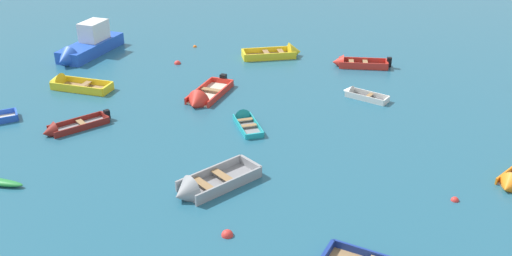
{
  "coord_description": "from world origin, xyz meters",
  "views": [
    {
      "loc": [
        1.68,
        -5.07,
        12.75
      ],
      "look_at": [
        0.0,
        20.36,
        0.15
      ],
      "focal_mm": 38.89,
      "sensor_mm": 36.0,
      "label": 1
    }
  ],
  "objects_px": {
    "mooring_buoy_far_field": "(178,64)",
    "rowboat_red_center": "(202,99)",
    "rowboat_yellow_foreground_center": "(67,84)",
    "rowboat_maroon_outer_left": "(64,129)",
    "rowboat_red_midfield_left": "(351,63)",
    "rowboat_yellow_back_row_left": "(283,53)",
    "rowboat_white_midfield_right": "(357,94)",
    "motor_launch_blue_back_row_right": "(87,46)",
    "rowboat_turquoise_near_left": "(244,119)",
    "mooring_buoy_trailing": "(195,47)",
    "mooring_buoy_outer_edge": "(455,200)",
    "mooring_buoy_midfield": "(227,235)",
    "rowboat_grey_far_right": "(200,188)"
  },
  "relations": [
    {
      "from": "rowboat_red_midfield_left",
      "to": "rowboat_red_center",
      "type": "height_order",
      "value": "rowboat_red_center"
    },
    {
      "from": "rowboat_maroon_outer_left",
      "to": "mooring_buoy_trailing",
      "type": "distance_m",
      "value": 14.91
    },
    {
      "from": "rowboat_yellow_back_row_left",
      "to": "rowboat_grey_far_right",
      "type": "relative_size",
      "value": 1.13
    },
    {
      "from": "mooring_buoy_midfield",
      "to": "mooring_buoy_outer_edge",
      "type": "relative_size",
      "value": 1.39
    },
    {
      "from": "motor_launch_blue_back_row_right",
      "to": "mooring_buoy_far_field",
      "type": "bearing_deg",
      "value": -11.79
    },
    {
      "from": "rowboat_yellow_back_row_left",
      "to": "rowboat_yellow_foreground_center",
      "type": "height_order",
      "value": "rowboat_yellow_back_row_left"
    },
    {
      "from": "rowboat_red_center",
      "to": "rowboat_maroon_outer_left",
      "type": "bearing_deg",
      "value": -146.73
    },
    {
      "from": "rowboat_maroon_outer_left",
      "to": "rowboat_yellow_foreground_center",
      "type": "height_order",
      "value": "rowboat_yellow_foreground_center"
    },
    {
      "from": "rowboat_red_center",
      "to": "mooring_buoy_outer_edge",
      "type": "bearing_deg",
      "value": -38.11
    },
    {
      "from": "rowboat_white_midfield_right",
      "to": "rowboat_red_center",
      "type": "xyz_separation_m",
      "value": [
        -8.94,
        -1.39,
        0.03
      ]
    },
    {
      "from": "rowboat_maroon_outer_left",
      "to": "motor_launch_blue_back_row_right",
      "type": "height_order",
      "value": "motor_launch_blue_back_row_right"
    },
    {
      "from": "rowboat_red_midfield_left",
      "to": "rowboat_yellow_foreground_center",
      "type": "relative_size",
      "value": 0.91
    },
    {
      "from": "mooring_buoy_trailing",
      "to": "mooring_buoy_far_field",
      "type": "height_order",
      "value": "mooring_buoy_far_field"
    },
    {
      "from": "rowboat_yellow_back_row_left",
      "to": "motor_launch_blue_back_row_right",
      "type": "bearing_deg",
      "value": -177.3
    },
    {
      "from": "rowboat_white_midfield_right",
      "to": "mooring_buoy_midfield",
      "type": "relative_size",
      "value": 6.12
    },
    {
      "from": "rowboat_yellow_back_row_left",
      "to": "mooring_buoy_outer_edge",
      "type": "distance_m",
      "value": 19.18
    },
    {
      "from": "rowboat_grey_far_right",
      "to": "rowboat_red_midfield_left",
      "type": "bearing_deg",
      "value": 64.44
    },
    {
      "from": "rowboat_maroon_outer_left",
      "to": "rowboat_red_midfield_left",
      "type": "height_order",
      "value": "rowboat_red_midfield_left"
    },
    {
      "from": "rowboat_yellow_back_row_left",
      "to": "mooring_buoy_outer_edge",
      "type": "xyz_separation_m",
      "value": [
        7.42,
        -17.68,
        -0.22
      ]
    },
    {
      "from": "rowboat_red_center",
      "to": "mooring_buoy_outer_edge",
      "type": "height_order",
      "value": "rowboat_red_center"
    },
    {
      "from": "rowboat_red_midfield_left",
      "to": "rowboat_grey_far_right",
      "type": "height_order",
      "value": "rowboat_grey_far_right"
    },
    {
      "from": "mooring_buoy_far_field",
      "to": "rowboat_red_center",
      "type": "bearing_deg",
      "value": -67.2
    },
    {
      "from": "rowboat_yellow_back_row_left",
      "to": "rowboat_turquoise_near_left",
      "type": "xyz_separation_m",
      "value": [
        -1.87,
        -10.78,
        -0.09
      ]
    },
    {
      "from": "rowboat_yellow_back_row_left",
      "to": "rowboat_red_center",
      "type": "bearing_deg",
      "value": -118.37
    },
    {
      "from": "rowboat_grey_far_right",
      "to": "rowboat_yellow_foreground_center",
      "type": "bearing_deg",
      "value": 131.78
    },
    {
      "from": "motor_launch_blue_back_row_right",
      "to": "rowboat_grey_far_right",
      "type": "relative_size",
      "value": 1.69
    },
    {
      "from": "rowboat_red_center",
      "to": "rowboat_yellow_back_row_left",
      "type": "bearing_deg",
      "value": 61.63
    },
    {
      "from": "mooring_buoy_midfield",
      "to": "rowboat_red_midfield_left",
      "type": "bearing_deg",
      "value": 71.76
    },
    {
      "from": "rowboat_maroon_outer_left",
      "to": "rowboat_yellow_back_row_left",
      "type": "height_order",
      "value": "rowboat_yellow_back_row_left"
    },
    {
      "from": "rowboat_yellow_back_row_left",
      "to": "rowboat_red_center",
      "type": "distance_m",
      "value": 9.47
    },
    {
      "from": "motor_launch_blue_back_row_right",
      "to": "rowboat_yellow_foreground_center",
      "type": "distance_m",
      "value": 6.12
    },
    {
      "from": "rowboat_red_center",
      "to": "rowboat_yellow_foreground_center",
      "type": "bearing_deg",
      "value": 169.12
    },
    {
      "from": "rowboat_maroon_outer_left",
      "to": "mooring_buoy_far_field",
      "type": "bearing_deg",
      "value": 70.03
    },
    {
      "from": "rowboat_turquoise_near_left",
      "to": "rowboat_maroon_outer_left",
      "type": "bearing_deg",
      "value": -168.79
    },
    {
      "from": "rowboat_maroon_outer_left",
      "to": "rowboat_white_midfield_right",
      "type": "bearing_deg",
      "value": 20.07
    },
    {
      "from": "rowboat_yellow_back_row_left",
      "to": "rowboat_red_midfield_left",
      "type": "distance_m",
      "value": 4.89
    },
    {
      "from": "motor_launch_blue_back_row_right",
      "to": "mooring_buoy_trailing",
      "type": "distance_m",
      "value": 7.61
    },
    {
      "from": "rowboat_yellow_foreground_center",
      "to": "mooring_buoy_far_field",
      "type": "distance_m",
      "value": 7.49
    },
    {
      "from": "rowboat_grey_far_right",
      "to": "rowboat_turquoise_near_left",
      "type": "bearing_deg",
      "value": 79.98
    },
    {
      "from": "rowboat_maroon_outer_left",
      "to": "rowboat_yellow_foreground_center",
      "type": "distance_m",
      "value": 6.23
    },
    {
      "from": "motor_launch_blue_back_row_right",
      "to": "rowboat_turquoise_near_left",
      "type": "relative_size",
      "value": 2.13
    },
    {
      "from": "rowboat_turquoise_near_left",
      "to": "mooring_buoy_trailing",
      "type": "xyz_separation_m",
      "value": [
        -4.71,
        12.44,
        -0.13
      ]
    },
    {
      "from": "mooring_buoy_midfield",
      "to": "mooring_buoy_outer_edge",
      "type": "distance_m",
      "value": 9.53
    },
    {
      "from": "rowboat_maroon_outer_left",
      "to": "rowboat_grey_far_right",
      "type": "bearing_deg",
      "value": -33.45
    },
    {
      "from": "rowboat_yellow_foreground_center",
      "to": "rowboat_maroon_outer_left",
      "type": "bearing_deg",
      "value": -70.97
    },
    {
      "from": "rowboat_white_midfield_right",
      "to": "rowboat_yellow_foreground_center",
      "type": "relative_size",
      "value": 0.65
    },
    {
      "from": "rowboat_yellow_back_row_left",
      "to": "rowboat_turquoise_near_left",
      "type": "distance_m",
      "value": 10.94
    },
    {
      "from": "rowboat_white_midfield_right",
      "to": "mooring_buoy_far_field",
      "type": "relative_size",
      "value": 6.14
    },
    {
      "from": "rowboat_turquoise_near_left",
      "to": "mooring_buoy_far_field",
      "type": "xyz_separation_m",
      "value": [
        -5.28,
        8.74,
        -0.13
      ]
    },
    {
      "from": "rowboat_yellow_foreground_center",
      "to": "rowboat_turquoise_near_left",
      "type": "bearing_deg",
      "value": -20.1
    }
  ]
}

